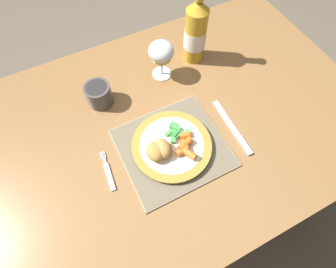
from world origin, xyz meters
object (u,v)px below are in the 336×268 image
at_px(drinking_cup, 99,94).
at_px(fork, 109,173).
at_px(wine_glass, 161,53).
at_px(table_knife, 235,131).
at_px(dining_table, 145,145).
at_px(bottle, 195,32).
at_px(dinner_plate, 172,145).

bearing_deg(drinking_cup, fork, -105.18).
bearing_deg(wine_glass, table_knife, -72.51).
height_order(dining_table, fork, fork).
xyz_separation_m(wine_glass, bottle, (0.14, 0.02, 0.01)).
bearing_deg(dining_table, wine_glass, 50.20).
bearing_deg(bottle, dining_table, -144.29).
bearing_deg(wine_glass, drinking_cup, -176.05).
relative_size(fork, bottle, 0.41).
bearing_deg(dining_table, table_knife, -25.75).
distance_m(fork, drinking_cup, 0.27).
height_order(dinner_plate, wine_glass, wine_glass).
height_order(table_knife, wine_glass, wine_glass).
relative_size(table_knife, wine_glass, 1.54).
distance_m(dinner_plate, bottle, 0.40).
height_order(dinner_plate, bottle, bottle).
xyz_separation_m(dining_table, bottle, (0.30, 0.22, 0.20)).
height_order(fork, bottle, bottle).
distance_m(fork, bottle, 0.54).
bearing_deg(table_knife, wine_glass, 107.49).
bearing_deg(fork, bottle, 33.49).
relative_size(bottle, drinking_cup, 3.70).
height_order(dinner_plate, fork, dinner_plate).
xyz_separation_m(fork, table_knife, (0.40, -0.05, 0.00)).
height_order(table_knife, bottle, bottle).
xyz_separation_m(fork, drinking_cup, (0.07, 0.25, 0.04)).
xyz_separation_m(dining_table, dinner_plate, (0.06, -0.09, 0.10)).
relative_size(fork, table_knife, 0.59).
bearing_deg(bottle, table_knife, -96.73).
xyz_separation_m(table_knife, wine_glass, (-0.10, 0.32, 0.10)).
xyz_separation_m(bottle, drinking_cup, (-0.38, -0.04, -0.08)).
height_order(dinner_plate, table_knife, dinner_plate).
relative_size(dinner_plate, table_knife, 1.11).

